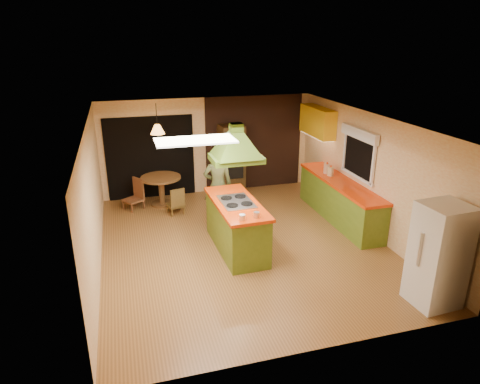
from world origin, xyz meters
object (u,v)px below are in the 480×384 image
object	(u,v)px
kitchen_island	(236,225)
wall_oven	(231,160)
canister_large	(327,169)
dining_table	(161,185)
man	(218,186)
refrigerator	(439,255)

from	to	relation	value
kitchen_island	wall_oven	world-z (taller)	wall_oven
canister_large	kitchen_island	bearing A→B (deg)	-152.01
kitchen_island	dining_table	xyz separation A→B (m)	(-1.16, 2.75, 0.01)
dining_table	canister_large	world-z (taller)	canister_large
man	refrigerator	size ratio (longest dim) A/B	1.04
dining_table	kitchen_island	bearing A→B (deg)	-67.23
canister_large	wall_oven	bearing A→B (deg)	136.76
kitchen_island	dining_table	bearing A→B (deg)	111.01
kitchen_island	refrigerator	xyz separation A→B (m)	(2.49, -2.57, 0.33)
kitchen_island	dining_table	size ratio (longest dim) A/B	2.07
refrigerator	dining_table	world-z (taller)	refrigerator
wall_oven	dining_table	world-z (taller)	wall_oven
dining_table	canister_large	bearing A→B (deg)	-20.33
kitchen_island	dining_table	distance (m)	2.99
dining_table	wall_oven	bearing A→B (deg)	10.81
man	dining_table	world-z (taller)	man
man	dining_table	size ratio (longest dim) A/B	1.77
refrigerator	dining_table	xyz separation A→B (m)	(-3.64, 5.32, -0.32)
kitchen_island	refrigerator	world-z (taller)	refrigerator
man	dining_table	distance (m)	1.82
kitchen_island	man	world-z (taller)	man
man	dining_table	bearing A→B (deg)	-43.45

